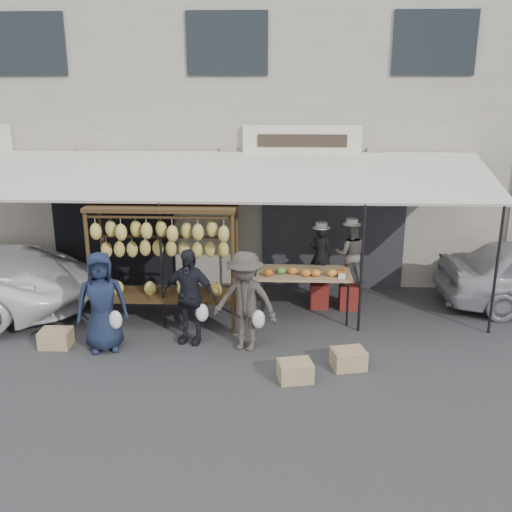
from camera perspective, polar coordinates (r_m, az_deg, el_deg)
The scene contains 15 objects.
ground_plane at distance 9.39m, azimuth -4.43°, elevation -10.06°, with size 90.00×90.00×0.00m, color #2D2D30.
shophouse at distance 14.86m, azimuth -1.73°, elevation 14.52°, with size 24.00×6.15×7.30m.
awning at distance 10.78m, azimuth -3.26°, elevation 7.90°, with size 10.00×2.35×2.92m.
banana_rack at distance 10.17m, azimuth -9.23°, elevation 1.42°, with size 2.60×0.90×2.24m.
produce_table at distance 10.56m, azimuth 4.90°, elevation -1.82°, with size 1.70×0.90×1.04m.
vendor_left at distance 11.06m, azimuth 6.47°, elevation 0.09°, with size 0.42×0.28×1.15m, color black.
vendor_right at distance 11.07m, azimuth 9.42°, elevation 0.20°, with size 0.60×0.47×1.24m, color #5A534F.
customer_left at distance 9.64m, azimuth -15.17°, elevation -4.45°, with size 0.82×0.53×1.68m, color #171F36.
customer_mid at distance 9.66m, azimuth -6.73°, elevation -4.00°, with size 0.97×0.40×1.65m, color black.
customer_right at distance 9.32m, azimuth -1.08°, elevation -4.56°, with size 1.09×0.62×1.68m, color #3F3832.
stool_left at distance 11.33m, azimuth 6.33°, elevation -3.91°, with size 0.35×0.35×0.50m, color maroon.
stool_right at distance 11.34m, azimuth 9.21°, elevation -4.01°, with size 0.35×0.35×0.50m, color maroon.
crate_near_a at distance 8.66m, azimuth 3.93°, elevation -11.40°, with size 0.50×0.38×0.30m, color tan.
crate_near_b at distance 9.10m, azimuth 9.23°, elevation -10.12°, with size 0.50×0.38×0.30m, color tan.
crate_far at distance 10.23m, azimuth -19.38°, elevation -7.76°, with size 0.50×0.38×0.30m, color tan.
Camera 1 is at (1.08, -8.31, 4.24)m, focal length 40.00 mm.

